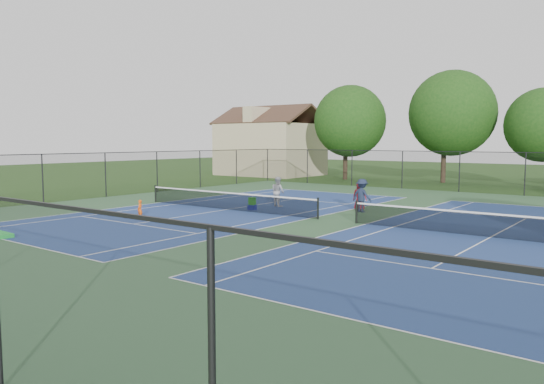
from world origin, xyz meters
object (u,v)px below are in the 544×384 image
Objects in this scene: bystander_b at (362,196)px; ball_hopper at (252,201)px; tree_back_b at (445,109)px; ball_crate at (252,207)px; bystander_c at (360,196)px; tree_back_a at (346,118)px; clapboard_house at (270,147)px; instructor at (278,192)px; child_player at (140,209)px.

ball_hopper is (-5.24, -2.86, -0.40)m from bystander_b.
ball_hopper is (-1.81, -25.23, -6.10)m from tree_back_b.
bystander_b reaches higher than ball_crate.
ball_crate is at bearing 20.48° from bystander_c.
bystander_c is at bearing -43.44° from bystander_b.
ball_hopper is at bearing -94.10° from tree_back_b.
tree_back_a is at bearing -48.45° from bystander_b.
tree_back_a is 9.24m from tree_back_b.
bystander_b is at bearing 28.64° from ball_crate.
clapboard_house is at bearing -59.08° from bystander_c.
bystander_b is at bearing 110.67° from bystander_c.
bystander_c is at bearing -43.35° from clapboard_house.
instructor is at bearing 0.85° from bystander_c.
ball_hopper is at bearing 0.00° from ball_crate.
ball_hopper reaches higher than ball_crate.
clapboard_house reaches higher than instructor.
bystander_b is 6.02m from ball_crate.
clapboard_house is 6.18× the size of instructor.
child_player is (14.92, -30.14, -2.62)m from clapboard_house.
clapboard_house is at bearing -33.46° from bystander_b.
clapboard_house is 26.23× the size of ball_hopper.
ball_crate is at bearing 0.00° from ball_hopper.
bystander_c reaches higher than ball_hopper.
ball_hopper is at bearing 84.20° from child_player.
tree_back_b is at bearing 85.90° from ball_crate.
child_player is 0.59× the size of bystander_c.
child_player reaches higher than ball_crate.
bystander_c is at bearing 36.21° from ball_hopper.
child_player is 0.53× the size of bystander_b.
ball_crate is 0.35m from ball_hopper.
ball_hopper is at bearing -54.65° from clapboard_house.
child_player is at bearing -80.41° from tree_back_a.
ball_crate is (-5.24, -2.86, -0.75)m from bystander_b.
tree_back_b is at bearing -71.12° from bystander_b.
tree_back_b is 24.36× the size of ball_hopper.
tree_back_a is 22.95m from instructor.
bystander_b reaches higher than bystander_c.
tree_back_b reaches higher than ball_hopper.
bystander_c is 5.93m from ball_hopper.
bystander_b is 1.12× the size of bystander_c.
child_player is 0.54× the size of instructor.
clapboard_house is 6.76× the size of bystander_c.
tree_back_a reaches higher than bystander_b.
tree_back_a is at bearing -167.47° from tree_back_b.
tree_back_b is 6.28× the size of bystander_c.
bystander_c is 3.88× the size of ball_hopper.
tree_back_a is 30.08m from child_player.
tree_back_b is 5.74× the size of instructor.
instructor is 5.10m from bystander_b.
instructor is at bearing -70.72° from tree_back_a.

